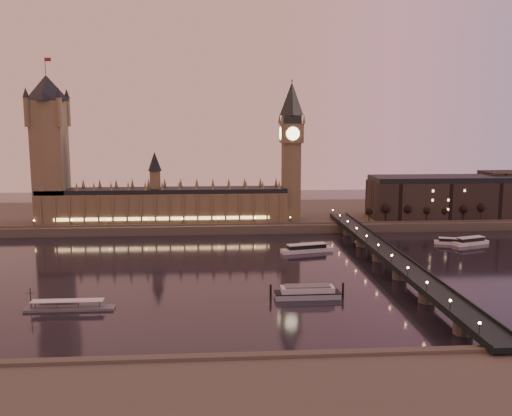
# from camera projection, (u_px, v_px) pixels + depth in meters

# --- Properties ---
(ground) EXTENTS (700.00, 700.00, 0.00)m
(ground) POSITION_uv_depth(u_px,v_px,m) (220.00, 272.00, 305.72)
(ground) COLOR black
(ground) RESTS_ON ground
(far_embankment) EXTENTS (560.00, 130.00, 6.00)m
(far_embankment) POSITION_uv_depth(u_px,v_px,m) (255.00, 215.00, 469.95)
(far_embankment) COLOR #423D35
(far_embankment) RESTS_ON ground
(palace_of_westminster) EXTENTS (180.00, 26.62, 52.00)m
(palace_of_westminster) POSITION_uv_depth(u_px,v_px,m) (164.00, 201.00, 418.70)
(palace_of_westminster) COLOR brown
(palace_of_westminster) RESTS_ON ground
(victoria_tower) EXTENTS (31.68, 31.68, 118.00)m
(victoria_tower) POSITION_uv_depth(u_px,v_px,m) (49.00, 141.00, 406.18)
(victoria_tower) COLOR brown
(victoria_tower) RESTS_ON ground
(big_ben) EXTENTS (17.68, 17.68, 104.00)m
(big_ben) POSITION_uv_depth(u_px,v_px,m) (291.00, 143.00, 418.82)
(big_ben) COLOR brown
(big_ben) RESTS_ON ground
(westminster_bridge) EXTENTS (13.20, 260.00, 15.30)m
(westminster_bridge) POSITION_uv_depth(u_px,v_px,m) (388.00, 259.00, 311.37)
(westminster_bridge) COLOR black
(westminster_bridge) RESTS_ON ground
(city_block) EXTENTS (155.00, 45.00, 34.00)m
(city_block) POSITION_uv_depth(u_px,v_px,m) (468.00, 195.00, 445.11)
(city_block) COLOR black
(city_block) RESTS_ON ground
(bare_tree_0) EXTENTS (5.59, 5.59, 11.37)m
(bare_tree_0) POSITION_uv_depth(u_px,v_px,m) (369.00, 211.00, 418.72)
(bare_tree_0) COLOR black
(bare_tree_0) RESTS_ON ground
(bare_tree_1) EXTENTS (5.59, 5.59, 11.37)m
(bare_tree_1) POSITION_uv_depth(u_px,v_px,m) (388.00, 211.00, 419.72)
(bare_tree_1) COLOR black
(bare_tree_1) RESTS_ON ground
(bare_tree_2) EXTENTS (5.59, 5.59, 11.37)m
(bare_tree_2) POSITION_uv_depth(u_px,v_px,m) (407.00, 211.00, 420.72)
(bare_tree_2) COLOR black
(bare_tree_2) RESTS_ON ground
(bare_tree_3) EXTENTS (5.59, 5.59, 11.37)m
(bare_tree_3) POSITION_uv_depth(u_px,v_px,m) (425.00, 210.00, 421.72)
(bare_tree_3) COLOR black
(bare_tree_3) RESTS_ON ground
(bare_tree_4) EXTENTS (5.59, 5.59, 11.37)m
(bare_tree_4) POSITION_uv_depth(u_px,v_px,m) (444.00, 210.00, 422.72)
(bare_tree_4) COLOR black
(bare_tree_4) RESTS_ON ground
(bare_tree_5) EXTENTS (5.59, 5.59, 11.37)m
(bare_tree_5) POSITION_uv_depth(u_px,v_px,m) (462.00, 210.00, 423.72)
(bare_tree_5) COLOR black
(bare_tree_5) RESTS_ON ground
(bare_tree_6) EXTENTS (5.59, 5.59, 11.37)m
(bare_tree_6) POSITION_uv_depth(u_px,v_px,m) (480.00, 210.00, 424.71)
(bare_tree_6) COLOR black
(bare_tree_6) RESTS_ON ground
(cruise_boat_a) EXTENTS (33.24, 14.23, 5.20)m
(cruise_boat_a) POSITION_uv_depth(u_px,v_px,m) (307.00, 248.00, 352.20)
(cruise_boat_a) COLOR silver
(cruise_boat_a) RESTS_ON ground
(cruise_boat_b) EXTENTS (23.50, 12.56, 4.22)m
(cruise_boat_b) POSITION_uv_depth(u_px,v_px,m) (452.00, 241.00, 374.17)
(cruise_boat_b) COLOR silver
(cruise_boat_b) RESTS_ON ground
(cruise_boat_c) EXTENTS (26.18, 14.69, 5.07)m
(cruise_boat_c) POSITION_uv_depth(u_px,v_px,m) (471.00, 241.00, 373.24)
(cruise_boat_c) COLOR silver
(cruise_boat_c) RESTS_ON ground
(moored_barge) EXTENTS (34.83, 8.74, 6.38)m
(moored_barge) POSITION_uv_depth(u_px,v_px,m) (307.00, 292.00, 262.10)
(moored_barge) COLOR #899DAE
(moored_barge) RESTS_ON ground
(pontoon_pier) EXTENTS (37.88, 6.31, 10.10)m
(pontoon_pier) POSITION_uv_depth(u_px,v_px,m) (69.00, 307.00, 246.03)
(pontoon_pier) COLOR #595B5E
(pontoon_pier) RESTS_ON ground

